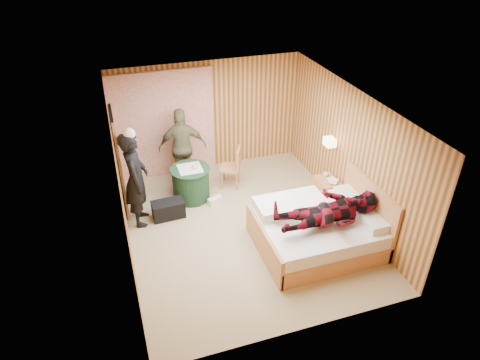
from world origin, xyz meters
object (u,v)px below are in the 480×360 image
object	(u,v)px
chair_far	(184,161)
man_on_bed	(331,205)
nightstand	(327,191)
bed	(319,229)
man_at_table	(183,147)
duffel_bag	(168,209)
woman_standing	(136,179)
chair_near	(234,164)
round_table	(191,183)
wall_lamp	(330,142)

from	to	relation	value
chair_far	man_on_bed	world-z (taller)	man_on_bed
nightstand	bed	bearing A→B (deg)	-123.94
man_at_table	duffel_bag	bearing A→B (deg)	71.04
chair_far	woman_standing	xyz separation A→B (m)	(-1.09, -1.12, 0.41)
chair_far	chair_near	size ratio (longest dim) A/B	1.02
nightstand	round_table	world-z (taller)	round_table
bed	duffel_bag	distance (m)	2.92
chair_far	round_table	bearing A→B (deg)	-94.06
nightstand	man_on_bed	world-z (taller)	man_on_bed
wall_lamp	round_table	bearing A→B (deg)	162.41
chair_far	chair_near	xyz separation A→B (m)	(0.99, -0.47, -0.01)
wall_lamp	duffel_bag	size ratio (longest dim) A/B	0.42
duffel_bag	man_on_bed	distance (m)	3.18
wall_lamp	chair_far	size ratio (longest dim) A/B	0.28
woman_standing	man_on_bed	xyz separation A→B (m)	(2.96, -1.91, 0.05)
nightstand	man_at_table	world-z (taller)	man_at_table
round_table	chair_near	world-z (taller)	chair_near
man_on_bed	nightstand	bearing A→B (deg)	61.74
wall_lamp	nightstand	size ratio (longest dim) A/B	0.46
bed	round_table	size ratio (longest dim) A/B	2.61
chair_near	nightstand	bearing A→B (deg)	78.02
chair_far	man_on_bed	xyz separation A→B (m)	(1.87, -3.03, 0.46)
wall_lamp	nightstand	distance (m)	1.04
nightstand	chair_near	bearing A→B (deg)	143.14
round_table	woman_standing	world-z (taller)	woman_standing
wall_lamp	round_table	distance (m)	2.92
round_table	chair_far	bearing A→B (deg)	90.59
wall_lamp	chair_far	world-z (taller)	wall_lamp
bed	round_table	xyz separation A→B (m)	(-1.84, 2.15, 0.03)
woman_standing	bed	bearing A→B (deg)	-112.11
round_table	man_on_bed	size ratio (longest dim) A/B	0.46
bed	man_on_bed	xyz separation A→B (m)	(0.03, -0.23, 0.67)
chair_near	man_on_bed	size ratio (longest dim) A/B	0.52
woman_standing	man_on_bed	bearing A→B (deg)	-115.11
wall_lamp	man_at_table	xyz separation A→B (m)	(-2.64, 1.51, -0.44)
nightstand	chair_far	xyz separation A→B (m)	(-2.60, 1.67, 0.26)
man_on_bed	man_at_table	bearing A→B (deg)	121.35
bed	man_on_bed	world-z (taller)	man_on_bed
wall_lamp	chair_far	bearing A→B (deg)	150.73
bed	nightstand	bearing A→B (deg)	56.06
man_at_table	wall_lamp	bearing A→B (deg)	156.91
chair_near	man_on_bed	xyz separation A→B (m)	(0.88, -2.56, 0.47)
nightstand	wall_lamp	bearing A→B (deg)	77.17
round_table	wall_lamp	bearing A→B (deg)	-17.59
chair_near	duffel_bag	xyz separation A→B (m)	(-1.56, -0.70, -0.35)
bed	woman_standing	size ratio (longest dim) A/B	1.11
chair_near	woman_standing	xyz separation A→B (m)	(-2.08, -0.66, 0.42)
nightstand	chair_far	size ratio (longest dim) A/B	0.60
woman_standing	duffel_bag	bearing A→B (deg)	-86.51
nightstand	chair_near	size ratio (longest dim) A/B	0.61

